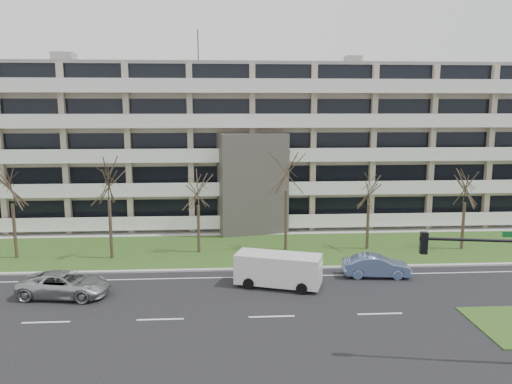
{
  "coord_description": "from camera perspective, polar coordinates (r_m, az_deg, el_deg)",
  "views": [
    {
      "loc": [
        -2.42,
        -25.49,
        11.21
      ],
      "look_at": [
        -0.23,
        10.0,
        5.19
      ],
      "focal_mm": 35.0,
      "sensor_mm": 36.0,
      "label": 1
    }
  ],
  "objects": [
    {
      "name": "tree_3",
      "position": [
        38.49,
        -6.68,
        0.59
      ],
      "size": [
        3.36,
        3.36,
        6.72
      ],
      "color": "#382B21",
      "rests_on": "ground"
    },
    {
      "name": "tree_6",
      "position": [
        42.43,
        22.87,
        0.88
      ],
      "size": [
        3.43,
        3.43,
        6.86
      ],
      "color": "#382B21",
      "rests_on": "ground"
    },
    {
      "name": "sidewalk",
      "position": [
        45.45,
        -0.37,
        -4.63
      ],
      "size": [
        90.0,
        2.0,
        0.08
      ],
      "primitive_type": "cube",
      "color": "#B2B2AD",
      "rests_on": "ground"
    },
    {
      "name": "blue_sedan",
      "position": [
        34.75,
        13.58,
        -8.22
      ],
      "size": [
        4.57,
        1.96,
        1.47
      ],
      "primitive_type": "imported",
      "rotation": [
        0.0,
        0.0,
        1.48
      ],
      "color": "#6D87BD",
      "rests_on": "ground"
    },
    {
      "name": "ground",
      "position": [
        27.95,
        1.79,
        -14.05
      ],
      "size": [
        160.0,
        160.0,
        0.0
      ],
      "primitive_type": "plane",
      "color": "black",
      "rests_on": "ground"
    },
    {
      "name": "lane_edge_line",
      "position": [
        33.98,
        0.77,
        -9.65
      ],
      "size": [
        90.0,
        0.12,
        0.01
      ],
      "primitive_type": "cube",
      "color": "white",
      "rests_on": "ground"
    },
    {
      "name": "tree_1",
      "position": [
        40.79,
        -26.25,
        1.04
      ],
      "size": [
        3.76,
        3.76,
        7.51
      ],
      "color": "#382B21",
      "rests_on": "ground"
    },
    {
      "name": "tree_4",
      "position": [
        38.77,
        3.5,
        2.9
      ],
      "size": [
        4.3,
        4.3,
        8.61
      ],
      "color": "#382B21",
      "rests_on": "ground"
    },
    {
      "name": "white_van",
      "position": [
        31.94,
        2.69,
        -8.59
      ],
      "size": [
        5.71,
        3.57,
        2.08
      ],
      "rotation": [
        0.0,
        0.0,
        -0.32
      ],
      "color": "silver",
      "rests_on": "ground"
    },
    {
      "name": "grass_verge",
      "position": [
        40.15,
        0.07,
        -6.57
      ],
      "size": [
        90.0,
        10.0,
        0.06
      ],
      "primitive_type": "cube",
      "color": "#2C541C",
      "rests_on": "ground"
    },
    {
      "name": "curb",
      "position": [
        35.38,
        0.58,
        -8.77
      ],
      "size": [
        90.0,
        0.35,
        0.12
      ],
      "primitive_type": "cube",
      "color": "#B2B2AD",
      "rests_on": "ground"
    },
    {
      "name": "silver_pickup",
      "position": [
        32.53,
        -21.03,
        -9.82
      ],
      "size": [
        5.66,
        3.19,
        1.49
      ],
      "primitive_type": "imported",
      "rotation": [
        0.0,
        0.0,
        1.43
      ],
      "color": "#A8ABAF",
      "rests_on": "ground"
    },
    {
      "name": "apartment_building",
      "position": [
        50.99,
        -0.81,
        5.56
      ],
      "size": [
        60.5,
        15.1,
        18.75
      ],
      "color": "tan",
      "rests_on": "ground"
    },
    {
      "name": "traffic_signal",
      "position": [
        24.29,
        25.75,
        -8.93
      ],
      "size": [
        5.12,
        1.2,
        6.0
      ],
      "rotation": [
        0.0,
        0.0,
        -0.18
      ],
      "color": "black",
      "rests_on": "ground"
    },
    {
      "name": "tree_5",
      "position": [
        40.2,
        12.81,
        0.52
      ],
      "size": [
        3.24,
        3.24,
        6.48
      ],
      "color": "#382B21",
      "rests_on": "ground"
    },
    {
      "name": "tree_2",
      "position": [
        38.07,
        -16.56,
        1.66
      ],
      "size": [
        4.0,
        4.0,
        7.99
      ],
      "color": "#382B21",
      "rests_on": "ground"
    }
  ]
}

